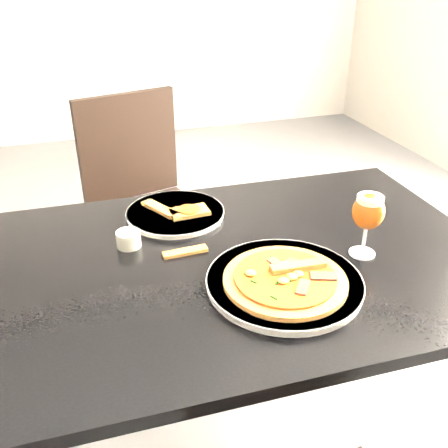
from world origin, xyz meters
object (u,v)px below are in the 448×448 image
object	(u,v)px
chair_far	(145,204)
pizza	(285,279)
beer_glass	(368,212)
dining_table	(243,287)

from	to	relation	value
chair_far	pizza	xyz separation A→B (m)	(0.15, -1.00, 0.27)
pizza	chair_far	bearing A→B (deg)	98.69
pizza	beer_glass	world-z (taller)	beer_glass
chair_far	pizza	size ratio (longest dim) A/B	3.48
pizza	beer_glass	distance (m)	0.26
pizza	beer_glass	xyz separation A→B (m)	(0.23, 0.08, 0.09)
dining_table	beer_glass	size ratio (longest dim) A/B	7.78
chair_far	dining_table	bearing A→B (deg)	-97.36
dining_table	beer_glass	xyz separation A→B (m)	(0.27, -0.08, 0.20)
dining_table	chair_far	xyz separation A→B (m)	(-0.11, 0.84, -0.15)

